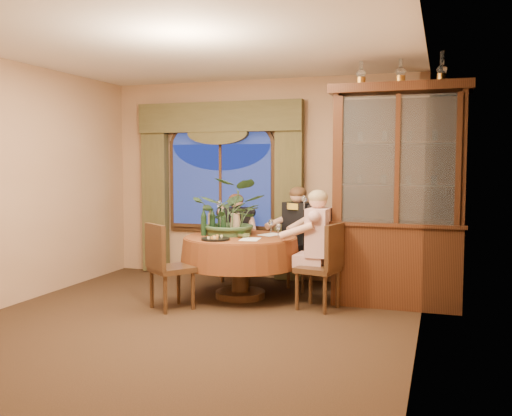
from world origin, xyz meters
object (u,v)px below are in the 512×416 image
(wine_bottle_0, at_px, (223,223))
(stoneware_vase, at_px, (235,224))
(chair_right, at_px, (318,267))
(person_scarf, at_px, (299,237))
(oil_lamp_left, at_px, (361,71))
(wine_bottle_4, at_px, (221,221))
(oil_lamp_center, at_px, (401,69))
(wine_bottle_2, at_px, (223,222))
(dining_table, at_px, (240,267))
(wine_bottle_1, at_px, (204,222))
(wine_bottle_3, at_px, (211,220))
(oil_lamp_right, at_px, (442,67))
(wine_bottle_5, at_px, (212,222))
(chair_back_right, at_px, (307,253))
(person_pink, at_px, (319,247))
(olive_bowl, at_px, (244,236))
(person_back, at_px, (236,238))
(chair_back, at_px, (234,246))
(china_cabinet, at_px, (398,196))
(centerpiece_plant, at_px, (233,186))
(chair_front_left, at_px, (172,267))

(wine_bottle_0, bearing_deg, stoneware_vase, 65.66)
(chair_right, bearing_deg, person_scarf, 37.76)
(person_scarf, bearing_deg, chair_right, 147.30)
(oil_lamp_left, distance_m, wine_bottle_4, 2.46)
(oil_lamp_center, relative_size, wine_bottle_2, 1.03)
(dining_table, bearing_deg, wine_bottle_1, -172.74)
(dining_table, height_order, oil_lamp_center, oil_lamp_center)
(wine_bottle_3, xyz_separation_m, wine_bottle_4, (0.13, 0.01, 0.00))
(oil_lamp_right, bearing_deg, wine_bottle_5, -175.65)
(chair_back_right, bearing_deg, person_pink, 157.18)
(oil_lamp_center, relative_size, olive_bowl, 2.24)
(oil_lamp_left, bearing_deg, person_pink, -146.94)
(oil_lamp_left, relative_size, person_back, 0.28)
(dining_table, xyz_separation_m, wine_bottle_1, (-0.45, -0.06, 0.54))
(chair_back_right, height_order, chair_back, same)
(oil_lamp_center, xyz_separation_m, wine_bottle_2, (-2.08, -0.17, -1.77))
(dining_table, bearing_deg, person_pink, -2.91)
(wine_bottle_2, xyz_separation_m, wine_bottle_4, (-0.07, 0.10, 0.00))
(person_back, relative_size, stoneware_vase, 4.59)
(chair_back_right, distance_m, olive_bowl, 1.02)
(dining_table, bearing_deg, oil_lamp_right, 5.48)
(olive_bowl, xyz_separation_m, wine_bottle_3, (-0.52, 0.24, 0.14))
(wine_bottle_3, distance_m, wine_bottle_4, 0.13)
(chair_back_right, relative_size, wine_bottle_0, 2.91)
(dining_table, bearing_deg, stoneware_vase, 128.18)
(china_cabinet, relative_size, oil_lamp_left, 7.40)
(person_pink, relative_size, wine_bottle_0, 4.05)
(oil_lamp_right, bearing_deg, centerpiece_plant, -177.80)
(chair_back, height_order, person_scarf, person_scarf)
(china_cabinet, xyz_separation_m, oil_lamp_center, (0.00, 0.00, 1.43))
(stoneware_vase, height_order, wine_bottle_0, wine_bottle_0)
(chair_front_left, xyz_separation_m, wine_bottle_5, (0.18, 0.76, 0.44))
(centerpiece_plant, xyz_separation_m, wine_bottle_5, (-0.23, -0.11, -0.43))
(oil_lamp_center, distance_m, wine_bottle_3, 2.89)
(stoneware_vase, bearing_deg, person_scarf, 45.89)
(oil_lamp_center, xyz_separation_m, person_pink, (-0.85, -0.27, -2.02))
(dining_table, bearing_deg, oil_lamp_center, 6.78)
(china_cabinet, relative_size, chair_back_right, 2.62)
(oil_lamp_right, bearing_deg, oil_lamp_left, 180.00)
(oil_lamp_right, relative_size, wine_bottle_1, 1.03)
(person_scarf, distance_m, olive_bowl, 1.02)
(oil_lamp_left, relative_size, chair_back_right, 0.35)
(dining_table, xyz_separation_m, oil_lamp_right, (2.27, 0.22, 2.31))
(dining_table, xyz_separation_m, wine_bottle_4, (-0.32, 0.15, 0.54))
(china_cabinet, height_order, oil_lamp_center, oil_lamp_center)
(oil_lamp_center, bearing_deg, centerpiece_plant, -177.32)
(chair_back, bearing_deg, chair_front_left, 61.73)
(chair_front_left, bearing_deg, oil_lamp_center, 58.33)
(oil_lamp_right, xyz_separation_m, person_back, (-2.65, 0.64, -2.07))
(wine_bottle_2, bearing_deg, oil_lamp_right, 3.79)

